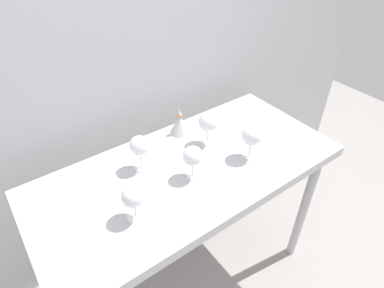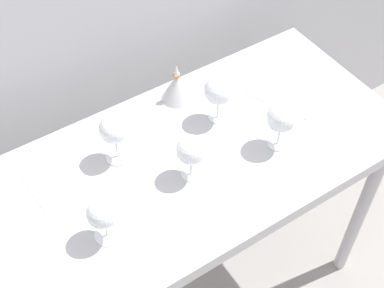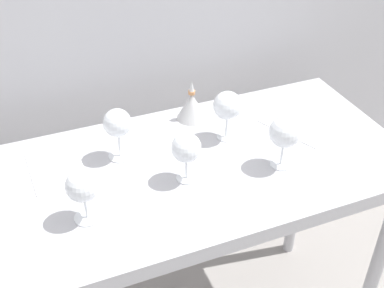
{
  "view_description": "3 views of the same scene",
  "coord_description": "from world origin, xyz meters",
  "px_view_note": "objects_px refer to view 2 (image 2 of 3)",
  "views": [
    {
      "loc": [
        -0.62,
        -0.89,
        1.88
      ],
      "look_at": [
        0.04,
        0.02,
        1.0
      ],
      "focal_mm": 30.29,
      "sensor_mm": 36.0,
      "label": 1
    },
    {
      "loc": [
        -0.56,
        -0.9,
        2.19
      ],
      "look_at": [
        0.01,
        -0.02,
        0.98
      ],
      "focal_mm": 51.25,
      "sensor_mm": 36.0,
      "label": 2
    },
    {
      "loc": [
        -0.42,
        -1.11,
        1.84
      ],
      "look_at": [
        0.04,
        0.04,
        0.95
      ],
      "focal_mm": 46.43,
      "sensor_mm": 36.0,
      "label": 3
    }
  ],
  "objects_px": {
    "decanter_funnel": "(177,87)",
    "wine_glass_near_left": "(103,213)",
    "wine_glass_far_left": "(114,131)",
    "wine_glass_near_center": "(191,151)",
    "wine_glass_near_right": "(282,118)",
    "wine_glass_far_right": "(219,91)",
    "tasting_sheet_upper": "(57,182)",
    "tasting_sheet_lower": "(287,92)"
  },
  "relations": [
    {
      "from": "wine_glass_near_right",
      "to": "tasting_sheet_lower",
      "type": "xyz_separation_m",
      "value": [
        0.17,
        0.16,
        -0.12
      ]
    },
    {
      "from": "wine_glass_near_left",
      "to": "decanter_funnel",
      "type": "bearing_deg",
      "value": 38.43
    },
    {
      "from": "wine_glass_far_left",
      "to": "wine_glass_near_right",
      "type": "bearing_deg",
      "value": -27.05
    },
    {
      "from": "wine_glass_far_right",
      "to": "wine_glass_near_center",
      "type": "bearing_deg",
      "value": -143.19
    },
    {
      "from": "wine_glass_far_right",
      "to": "tasting_sheet_upper",
      "type": "relative_size",
      "value": 0.8
    },
    {
      "from": "wine_glass_near_center",
      "to": "wine_glass_near_left",
      "type": "height_order",
      "value": "wine_glass_near_left"
    },
    {
      "from": "wine_glass_near_center",
      "to": "wine_glass_near_right",
      "type": "height_order",
      "value": "wine_glass_near_right"
    },
    {
      "from": "wine_glass_far_left",
      "to": "wine_glass_far_right",
      "type": "relative_size",
      "value": 1.0
    },
    {
      "from": "wine_glass_near_center",
      "to": "tasting_sheet_lower",
      "type": "xyz_separation_m",
      "value": [
        0.46,
        0.12,
        -0.11
      ]
    },
    {
      "from": "decanter_funnel",
      "to": "wine_glass_far_right",
      "type": "bearing_deg",
      "value": -67.76
    },
    {
      "from": "tasting_sheet_upper",
      "to": "tasting_sheet_lower",
      "type": "height_order",
      "value": "same"
    },
    {
      "from": "tasting_sheet_lower",
      "to": "decanter_funnel",
      "type": "bearing_deg",
      "value": 126.75
    },
    {
      "from": "wine_glass_near_left",
      "to": "wine_glass_far_right",
      "type": "relative_size",
      "value": 0.94
    },
    {
      "from": "wine_glass_near_left",
      "to": "tasting_sheet_lower",
      "type": "distance_m",
      "value": 0.8
    },
    {
      "from": "wine_glass_far_left",
      "to": "tasting_sheet_upper",
      "type": "bearing_deg",
      "value": 176.11
    },
    {
      "from": "wine_glass_far_left",
      "to": "wine_glass_near_center",
      "type": "bearing_deg",
      "value": -49.76
    },
    {
      "from": "wine_glass_far_left",
      "to": "wine_glass_near_center",
      "type": "distance_m",
      "value": 0.23
    },
    {
      "from": "tasting_sheet_upper",
      "to": "tasting_sheet_lower",
      "type": "bearing_deg",
      "value": -7.5
    },
    {
      "from": "wine_glass_far_right",
      "to": "tasting_sheet_upper",
      "type": "xyz_separation_m",
      "value": [
        -0.55,
        0.04,
        -0.12
      ]
    },
    {
      "from": "wine_glass_far_left",
      "to": "wine_glass_far_right",
      "type": "xyz_separation_m",
      "value": [
        0.35,
        -0.03,
        -0.0
      ]
    },
    {
      "from": "wine_glass_near_center",
      "to": "tasting_sheet_upper",
      "type": "distance_m",
      "value": 0.41
    },
    {
      "from": "tasting_sheet_lower",
      "to": "wine_glass_far_left",
      "type": "bearing_deg",
      "value": 150.05
    },
    {
      "from": "tasting_sheet_upper",
      "to": "wine_glass_far_right",
      "type": "bearing_deg",
      "value": -6.82
    },
    {
      "from": "tasting_sheet_upper",
      "to": "wine_glass_near_left",
      "type": "bearing_deg",
      "value": -82.58
    },
    {
      "from": "decanter_funnel",
      "to": "wine_glass_near_left",
      "type": "bearing_deg",
      "value": -141.57
    },
    {
      "from": "wine_glass_far_left",
      "to": "wine_glass_near_right",
      "type": "xyz_separation_m",
      "value": [
        0.44,
        -0.23,
        -0.0
      ]
    },
    {
      "from": "tasting_sheet_lower",
      "to": "wine_glass_near_center",
      "type": "bearing_deg",
      "value": 169.94
    },
    {
      "from": "wine_glass_far_left",
      "to": "wine_glass_near_right",
      "type": "height_order",
      "value": "same"
    },
    {
      "from": "decanter_funnel",
      "to": "tasting_sheet_upper",
      "type": "bearing_deg",
      "value": -167.64
    },
    {
      "from": "wine_glass_near_center",
      "to": "wine_glass_near_left",
      "type": "relative_size",
      "value": 0.98
    },
    {
      "from": "tasting_sheet_lower",
      "to": "wine_glass_far_right",
      "type": "bearing_deg",
      "value": 149.08
    },
    {
      "from": "wine_glass_near_right",
      "to": "tasting_sheet_lower",
      "type": "relative_size",
      "value": 0.72
    },
    {
      "from": "tasting_sheet_upper",
      "to": "tasting_sheet_lower",
      "type": "distance_m",
      "value": 0.82
    },
    {
      "from": "wine_glass_near_right",
      "to": "wine_glass_near_left",
      "type": "distance_m",
      "value": 0.6
    },
    {
      "from": "wine_glass_near_right",
      "to": "tasting_sheet_upper",
      "type": "relative_size",
      "value": 0.8
    },
    {
      "from": "wine_glass_near_right",
      "to": "wine_glass_near_left",
      "type": "bearing_deg",
      "value": -179.37
    },
    {
      "from": "wine_glass_near_center",
      "to": "decanter_funnel",
      "type": "height_order",
      "value": "wine_glass_near_center"
    },
    {
      "from": "tasting_sheet_lower",
      "to": "decanter_funnel",
      "type": "xyz_separation_m",
      "value": [
        -0.33,
        0.18,
        0.05
      ]
    },
    {
      "from": "wine_glass_near_center",
      "to": "decanter_funnel",
      "type": "bearing_deg",
      "value": 65.3
    },
    {
      "from": "wine_glass_near_center",
      "to": "wine_glass_far_right",
      "type": "relative_size",
      "value": 0.93
    },
    {
      "from": "wine_glass_near_right",
      "to": "tasting_sheet_upper",
      "type": "height_order",
      "value": "wine_glass_near_right"
    },
    {
      "from": "wine_glass_near_left",
      "to": "tasting_sheet_upper",
      "type": "bearing_deg",
      "value": 99.7
    }
  ]
}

